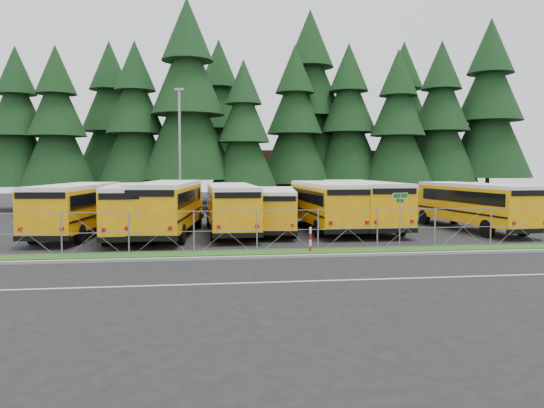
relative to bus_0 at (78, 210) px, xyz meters
The scene contains 31 objects.
ground 15.07m from the bus_0, 23.07° to the right, with size 120.00×120.00×0.00m, color black.
curb 16.53m from the bus_0, 33.05° to the right, with size 50.00×0.25×0.12m, color gray.
grass_verge 15.81m from the bus_0, 28.78° to the right, with size 50.00×1.40×0.06m, color #1B3F12.
road_lane_line 19.63m from the bus_0, 45.17° to the right, with size 50.00×0.12×0.01m, color beige.
chainlink_fence 15.43m from the bus_0, 26.50° to the right, with size 44.00×0.10×2.00m, color gray, non-canonical shape.
brick_building 39.48m from the bus_0, 59.88° to the left, with size 22.00×10.00×6.00m, color brown.
bus_0 is the anchor object (origin of this frame).
bus_1 3.42m from the bus_0, 13.87° to the right, with size 2.71×11.49×3.01m, color orange, non-canonical shape.
bus_2 5.31m from the bus_0, ahead, with size 2.85×12.09×3.17m, color orange, non-canonical shape.
bus_3 8.92m from the bus_0, ahead, with size 2.68×11.36×2.98m, color orange, non-canonical shape.
bus_4 11.73m from the bus_0, ahead, with size 2.42×10.24×2.68m, color orange, non-canonical shape.
bus_5 14.94m from the bus_0, ahead, with size 2.75×11.67×3.06m, color orange, non-canonical shape.
bus_6 17.42m from the bus_0, ahead, with size 2.80×11.88×3.11m, color orange, non-canonical shape.
bus_east 24.21m from the bus_0, ahead, with size 2.70×11.44×3.00m, color orange, non-canonical shape.
street_sign 18.36m from the bus_0, 25.96° to the right, with size 0.82×0.54×2.81m.
striped_bollard 14.47m from the bus_0, 31.93° to the right, with size 0.11×0.11×1.20m, color #B20C0C.
light_standard 12.31m from the bus_0, 61.59° to the left, with size 0.70×0.35×10.14m.
conifer_0 23.66m from the bus_0, 115.52° to the left, with size 6.91×6.91×15.29m, color black, non-canonical shape.
conifer_1 21.07m from the bus_0, 107.09° to the left, with size 6.87×6.87×15.18m, color black, non-canonical shape.
conifer_2 20.63m from the bus_0, 86.76° to the left, with size 7.17×7.17×15.87m, color black, non-canonical shape.
conifer_3 21.16m from the bus_0, 72.00° to the left, with size 8.89×8.89×19.66m, color black, non-canonical shape.
conifer_4 21.53m from the bus_0, 57.59° to the left, with size 6.33×6.33×13.99m, color black, non-canonical shape.
conifer_5 27.99m from the bus_0, 52.18° to the left, with size 7.39×7.39×16.33m, color black, non-canonical shape.
conifer_6 32.23m from the bus_0, 44.51° to the left, with size 7.62×7.62×16.84m, color black, non-canonical shape.
conifer_7 33.80m from the bus_0, 36.01° to the left, with size 7.16×7.16×15.83m, color black, non-canonical shape.
conifer_8 38.92m from the bus_0, 33.12° to the left, with size 7.76×7.76×17.16m, color black, non-canonical shape.
conifer_9 44.10m from the bus_0, 29.50° to the left, with size 8.93×8.93×19.74m, color black, non-canonical shape.
conifer_10 26.20m from the bus_0, 94.79° to the left, with size 7.69×7.69×17.02m, color black, non-canonical shape.
conifer_11 30.80m from the bus_0, 71.93° to the left, with size 8.27×8.27×18.29m, color black, non-canonical shape.
conifer_12 32.81m from the bus_0, 52.97° to the left, with size 9.50×9.50×21.02m, color black, non-canonical shape.
conifer_13 41.17m from the bus_0, 41.56° to the left, with size 8.29×8.29×18.34m, color black, non-canonical shape.
Camera 1 is at (-6.65, -26.13, 4.03)m, focal length 35.00 mm.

